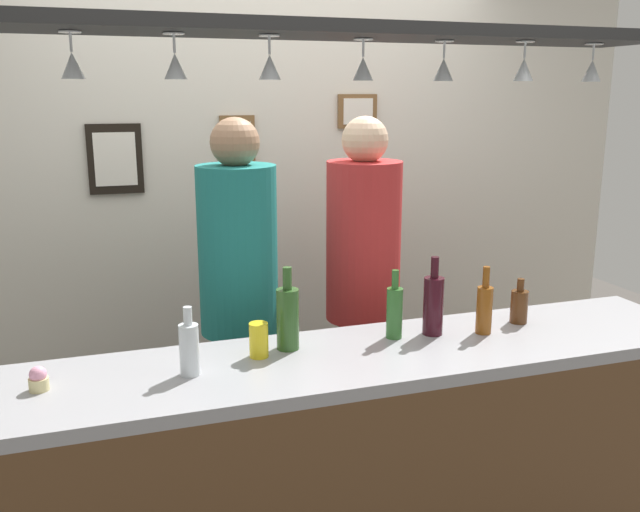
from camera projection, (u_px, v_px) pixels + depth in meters
The scene contains 23 objects.
back_wall at pixel (261, 200), 3.66m from camera, with size 4.40×0.06×2.60m, color silver.
bar_counter at pixel (376, 454), 2.34m from camera, with size 2.70×0.55×0.97m.
overhead_glass_rack at pixel (360, 31), 2.20m from camera, with size 2.20×0.36×0.04m, color black.
hanging_wineglass_far_left at pixel (72, 64), 1.96m from camera, with size 0.07×0.07×0.13m.
hanging_wineglass_left at pixel (175, 65), 2.02m from camera, with size 0.07×0.07×0.13m.
hanging_wineglass_center_left at pixel (270, 66), 2.09m from camera, with size 0.07×0.07×0.13m.
hanging_wineglass_center at pixel (363, 67), 2.24m from camera, with size 0.07×0.07×0.13m.
hanging_wineglass_center_right at pixel (443, 68), 2.33m from camera, with size 0.07×0.07×0.13m.
hanging_wineglass_right at pixel (524, 68), 2.34m from camera, with size 0.07×0.07×0.13m.
hanging_wineglass_far_right at pixel (592, 70), 2.46m from camera, with size 0.07×0.07×0.13m.
person_middle_teal_shirt at pixel (239, 280), 2.97m from camera, with size 0.34×0.34×1.77m.
person_right_red_shirt at pixel (363, 270), 3.15m from camera, with size 0.34×0.34×1.76m.
bottle_champagne_green at pixel (288, 317), 2.41m from camera, with size 0.08×0.08×0.30m.
bottle_beer_brown_stubby at pixel (519, 305), 2.70m from camera, with size 0.07×0.07×0.18m.
bottle_beer_amber_tall at pixel (484, 308), 2.58m from camera, with size 0.06×0.06×0.26m.
bottle_soda_clear at pixel (189, 348), 2.19m from camera, with size 0.06×0.06×0.23m.
bottle_wine_dark_red at pixel (433, 304), 2.56m from camera, with size 0.08×0.08×0.30m.
bottle_beer_green_import at pixel (394, 311), 2.53m from camera, with size 0.06×0.06×0.26m.
drink_can at pixel (259, 340), 2.35m from camera, with size 0.07×0.07×0.12m, color yellow.
cupcake at pixel (38, 379), 2.09m from camera, with size 0.06×0.06×0.08m.
picture_frame_upper_small at pixel (357, 111), 3.68m from camera, with size 0.22×0.02×0.18m.
picture_frame_caricature at pixel (115, 159), 3.34m from camera, with size 0.26×0.02×0.34m.
picture_frame_crest at pixel (238, 141), 3.51m from camera, with size 0.18×0.02×0.26m.
Camera 1 is at (-0.85, -2.45, 1.86)m, focal length 38.43 mm.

